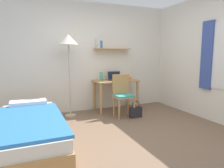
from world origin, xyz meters
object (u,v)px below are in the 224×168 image
desk (116,86)px  standing_lamp (68,44)px  handbag (136,112)px  desk_chair (123,94)px  bed (30,132)px  laptop (115,78)px  water_bottle (101,76)px  book_stack (127,78)px

desk → standing_lamp: standing_lamp is taller
handbag → desk_chair: bearing=138.1°
bed → laptop: laptop is taller
bed → standing_lamp: (0.86, 1.31, 1.36)m
standing_lamp → water_bottle: size_ratio=8.97×
handbag → laptop: bearing=101.2°
bed → handbag: bearing=16.8°
book_stack → laptop: bearing=174.0°
desk_chair → handbag: bearing=-41.9°
desk → desk_chair: size_ratio=1.11×
laptop → book_stack: bearing=-6.0°
desk_chair → standing_lamp: standing_lamp is taller
handbag → desk: bearing=103.1°
standing_lamp → laptop: (1.14, 0.13, -0.79)m
bed → standing_lamp: standing_lamp is taller
desk → standing_lamp: 1.50m
water_bottle → handbag: (0.52, -0.77, -0.72)m
book_stack → desk_chair: bearing=-124.0°
standing_lamp → desk_chair: bearing=-23.2°
standing_lamp → handbag: 2.07m
desk → desk_chair: bearing=-96.0°
standing_lamp → desk: bearing=2.6°
bed → standing_lamp: bearing=56.7°
bed → water_bottle: water_bottle is taller
bed → book_stack: size_ratio=9.46×
bed → laptop: 2.53m
bed → book_stack: bearing=31.3°
bed → book_stack: (2.31, 1.41, 0.55)m
desk_chair → water_bottle: water_bottle is taller
laptop → handbag: 1.05m
desk_chair → laptop: 0.66m
bed → water_bottle: size_ratio=10.21×
desk_chair → handbag: size_ratio=2.50×
desk_chair → standing_lamp: bearing=156.8°
standing_lamp → water_bottle: standing_lamp is taller
book_stack → handbag: bearing=-101.8°
laptop → bed: bearing=-144.3°
desk_chair → laptop: bearing=83.9°
water_bottle → bed: bearing=-139.1°
desk → handbag: size_ratio=2.78×
standing_lamp → laptop: 1.39m
bed → standing_lamp: size_ratio=1.14×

